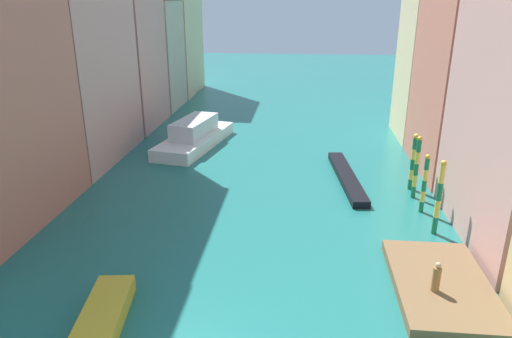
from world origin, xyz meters
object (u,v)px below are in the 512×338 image
Objects in this scene: mooring_pole_0 at (439,197)px; gondola_black at (347,177)px; waterfront_dock at (441,285)px; person_on_dock at (436,278)px; vaporetto_white at (195,136)px; mooring_pole_2 at (416,167)px; mooring_pole_3 at (413,161)px; mooring_pole_1 at (424,183)px; motorboat_0 at (100,325)px.

mooring_pole_0 is 9.22m from gondola_black.
waterfront_dock is 1.36m from person_on_dock.
waterfront_dock is at bearing -51.98° from vaporetto_white.
person_on_dock is 6.79m from mooring_pole_0.
mooring_pole_3 is (0.12, 1.48, -0.11)m from mooring_pole_2.
mooring_pole_0 is at bearing -88.82° from mooring_pole_2.
mooring_pole_0 is 1.16× the size of mooring_pole_1.
motorboat_0 is at bearing -135.32° from mooring_pole_2.
vaporetto_white reaches higher than motorboat_0.
person_on_dock is 11.79m from mooring_pole_2.
waterfront_dock is 15.08m from motorboat_0.
gondola_black is 1.67× the size of motorboat_0.
waterfront_dock is 6.09m from mooring_pole_0.
waterfront_dock is 1.80× the size of mooring_pole_3.
vaporetto_white reaches higher than gondola_black.
mooring_pole_2 is 21.73m from motorboat_0.
mooring_pole_0 reaches higher than waterfront_dock.
waterfront_dock is 26.31m from vaporetto_white.
person_on_dock is at bearing -79.43° from gondola_black.
vaporetto_white is (-17.30, 8.45, -1.13)m from mooring_pole_3.
mooring_pole_3 is 19.28m from vaporetto_white.
vaporetto_white is 25.22m from motorboat_0.
mooring_pole_2 is (0.98, 10.79, 1.94)m from waterfront_dock.
waterfront_dock is 1.64× the size of mooring_pole_0.
gondola_black is at bearing 146.76° from mooring_pole_2.
mooring_pole_2 is (1.51, 11.64, 1.03)m from person_on_dock.
mooring_pole_1 is 0.62× the size of motorboat_0.
mooring_pole_1 is (1.54, 9.38, 0.79)m from person_on_dock.
mooring_pole_3 reaches higher than gondola_black.
mooring_pole_1 reaches higher than waterfront_dock.
mooring_pole_3 is at bearing 47.12° from motorboat_0.
mooring_pole_2 is at bearing 82.59° from person_on_dock.
mooring_pole_3 reaches higher than motorboat_0.
mooring_pole_0 is 0.44× the size of gondola_black.
mooring_pole_0 reaches higher than mooring_pole_3.
mooring_pole_1 is at bearing 83.27° from waterfront_dock.
mooring_pole_0 reaches higher than person_on_dock.
waterfront_dock is 8.74m from mooring_pole_1.
mooring_pole_1 is at bearing 40.04° from motorboat_0.
mooring_pole_0 is 22.98m from vaporetto_white.
waterfront_dock is at bearing -95.20° from mooring_pole_2.
mooring_pole_3 is 0.66× the size of motorboat_0.
mooring_pole_0 is at bearing 33.02° from motorboat_0.
mooring_pole_1 is 0.94× the size of mooring_pole_3.
mooring_pole_2 reaches higher than motorboat_0.
gondola_black is (-4.22, 5.02, -1.70)m from mooring_pole_1.
person_on_dock is at bearing -104.01° from mooring_pole_0.
vaporetto_white reaches higher than waterfront_dock.
gondola_black is at bearing 163.56° from mooring_pole_3.
mooring_pole_2 is 0.70× the size of motorboat_0.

